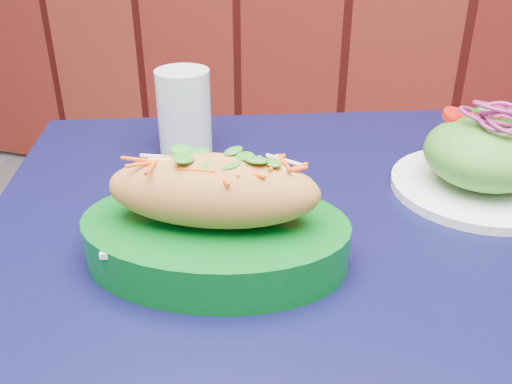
# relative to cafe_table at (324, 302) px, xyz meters

# --- Properties ---
(cafe_table) EXTENTS (1.02, 1.02, 0.75)m
(cafe_table) POSITION_rel_cafe_table_xyz_m (0.00, 0.00, 0.00)
(cafe_table) COLOR black
(cafe_table) RESTS_ON ground
(banh_mi_basket) EXTENTS (0.30, 0.22, 0.13)m
(banh_mi_basket) POSITION_rel_cafe_table_xyz_m (-0.11, -0.07, 0.14)
(banh_mi_basket) COLOR #055D18
(banh_mi_basket) RESTS_ON cafe_table
(salad_plate) EXTENTS (0.22, 0.22, 0.12)m
(salad_plate) POSITION_rel_cafe_table_xyz_m (0.17, 0.17, 0.13)
(salad_plate) COLOR white
(salad_plate) RESTS_ON cafe_table
(water_glass) EXTENTS (0.08, 0.08, 0.12)m
(water_glass) POSITION_rel_cafe_table_xyz_m (-0.24, 0.18, 0.15)
(water_glass) COLOR silver
(water_glass) RESTS_ON cafe_table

